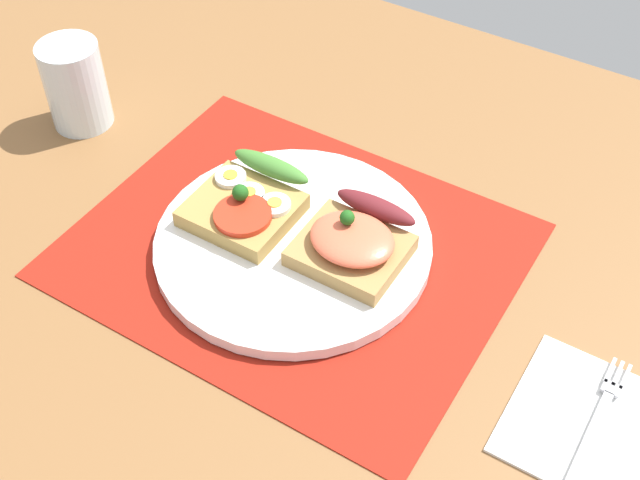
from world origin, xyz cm
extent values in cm
cube|color=brown|center=(0.00, 0.00, -1.60)|extent=(120.00, 90.00, 3.20)
cube|color=maroon|center=(0.00, 0.00, 0.15)|extent=(40.54, 32.77, 0.30)
cylinder|color=white|center=(0.00, 0.00, 0.94)|extent=(26.36, 26.36, 1.28)
cube|color=#A68343|center=(-5.77, 0.18, 2.46)|extent=(9.79, 9.00, 1.76)
cylinder|color=red|center=(-4.59, -1.50, 3.64)|extent=(5.51, 5.51, 0.60)
ellipsoid|color=#417B2E|center=(-5.77, 5.08, 4.24)|extent=(8.62, 2.20, 1.80)
sphere|color=#1E5919|center=(-5.81, 0.18, 4.74)|extent=(1.60, 1.60, 1.60)
cylinder|color=white|center=(-8.71, 2.30, 3.59)|extent=(3.08, 3.08, 0.50)
cylinder|color=yellow|center=(-8.71, 2.30, 3.92)|extent=(1.39, 1.39, 0.16)
cylinder|color=white|center=(-5.77, 1.20, 3.59)|extent=(3.08, 3.08, 0.50)
cylinder|color=yellow|center=(-5.77, 1.20, 3.92)|extent=(1.39, 1.39, 0.16)
cylinder|color=white|center=(-2.83, 1.29, 3.59)|extent=(3.08, 3.08, 0.50)
cylinder|color=yellow|center=(-2.83, 1.29, 3.92)|extent=(1.39, 1.39, 0.16)
cube|color=#A88048|center=(5.77, 0.86, 2.42)|extent=(9.70, 8.43, 1.67)
ellipsoid|color=#F26344|center=(5.94, 0.76, 4.16)|extent=(7.95, 6.74, 1.81)
ellipsoid|color=maroon|center=(5.77, 5.47, 4.16)|extent=(8.24, 2.20, 1.80)
sphere|color=#1E5919|center=(4.97, 1.46, 5.77)|extent=(1.40, 1.40, 1.40)
cube|color=white|center=(31.11, -3.75, 0.30)|extent=(13.74, 13.07, 0.60)
cube|color=#B7B7BC|center=(30.93, -5.91, 0.76)|extent=(0.80, 10.78, 0.32)
cube|color=#B7B7BC|center=(30.93, -0.31, 0.76)|extent=(1.50, 1.20, 0.32)
cube|color=#B7B7BC|center=(30.28, 1.69, 0.76)|extent=(0.32, 2.80, 0.32)
cube|color=#B7B7BC|center=(30.93, 1.69, 0.76)|extent=(0.32, 2.80, 0.32)
cube|color=#B7B7BC|center=(31.58, 1.69, 0.76)|extent=(0.32, 2.80, 0.32)
cylinder|color=silver|center=(-30.89, 4.51, 4.88)|extent=(6.61, 6.61, 9.77)
camera|label=1|loc=(30.67, -45.03, 58.03)|focal=46.65mm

